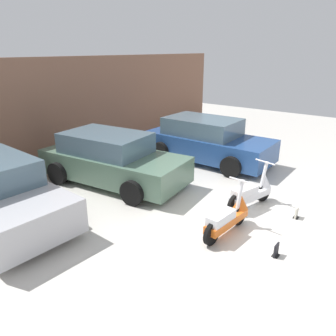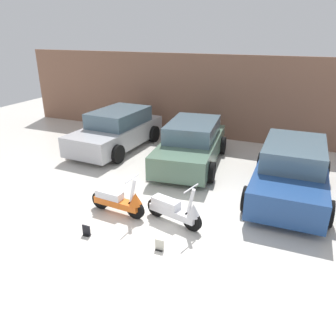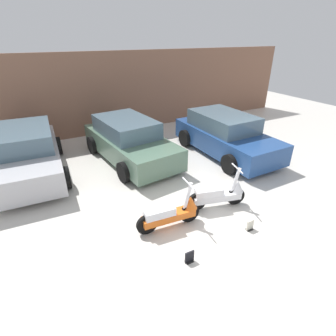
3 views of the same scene
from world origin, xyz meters
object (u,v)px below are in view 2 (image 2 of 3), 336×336
at_px(scooter_front_right, 176,210).
at_px(placard_near_left_scooter, 86,231).
at_px(car_rear_left, 117,130).
at_px(car_rear_center, 191,144).
at_px(scooter_front_left, 119,200).
at_px(placard_near_right_scooter, 159,245).
at_px(car_rear_right, 291,171).

height_order(scooter_front_right, placard_near_left_scooter, scooter_front_right).
bearing_deg(car_rear_left, car_rear_center, 85.22).
bearing_deg(car_rear_left, scooter_front_right, 47.14).
xyz_separation_m(scooter_front_left, car_rear_left, (-2.76, 4.45, 0.32)).
xyz_separation_m(placard_near_left_scooter, placard_near_right_scooter, (1.75, 0.16, 0.00)).
relative_size(scooter_front_left, car_rear_right, 0.36).
relative_size(scooter_front_right, car_rear_right, 0.35).
xyz_separation_m(scooter_front_left, placard_near_left_scooter, (-0.21, -1.13, -0.27)).
xyz_separation_m(car_rear_left, placard_near_left_scooter, (2.55, -5.58, -0.59)).
xyz_separation_m(car_rear_left, car_rear_center, (3.24, -0.43, -0.01)).
bearing_deg(car_rear_right, scooter_front_right, -41.55).
distance_m(scooter_front_left, placard_near_left_scooter, 1.18).
height_order(car_rear_right, placard_near_left_scooter, car_rear_right).
relative_size(scooter_front_right, car_rear_center, 0.34).
relative_size(scooter_front_right, placard_near_right_scooter, 5.93).
height_order(car_rear_left, car_rear_center, car_rear_left).
bearing_deg(car_rear_center, scooter_front_right, 7.37).
bearing_deg(car_rear_right, car_rear_center, -109.67).
distance_m(car_rear_right, placard_near_right_scooter, 4.52).
bearing_deg(car_rear_left, scooter_front_left, 34.51).
height_order(scooter_front_right, car_rear_right, car_rear_right).
distance_m(car_rear_center, placard_near_left_scooter, 5.23).
relative_size(car_rear_right, placard_near_right_scooter, 16.87).
relative_size(car_rear_center, car_rear_right, 1.02).
bearing_deg(placard_near_right_scooter, placard_near_left_scooter, -174.65).
height_order(scooter_front_left, car_rear_left, car_rear_left).
bearing_deg(placard_near_left_scooter, placard_near_right_scooter, 5.35).
distance_m(scooter_front_right, car_rear_right, 3.64).
xyz_separation_m(scooter_front_right, placard_near_left_scooter, (-1.69, -1.25, -0.27)).
bearing_deg(scooter_front_right, scooter_front_left, -161.06).
bearing_deg(scooter_front_right, car_rear_center, 118.37).
bearing_deg(car_rear_left, placard_near_right_scooter, 41.21).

